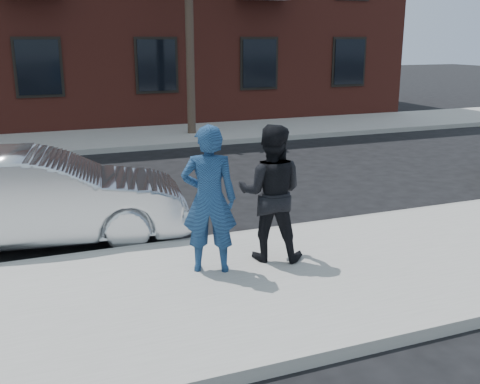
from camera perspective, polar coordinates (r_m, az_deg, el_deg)
name	(u,v)px	position (r m, az deg, el deg)	size (l,w,h in m)	color
ground	(99,310)	(6.96, -14.17, -11.56)	(100.00, 100.00, 0.00)	black
near_sidewalk	(101,314)	(6.70, -13.90, -11.92)	(50.00, 3.50, 0.15)	gray
near_curb	(83,258)	(8.34, -15.69, -6.47)	(50.00, 0.10, 0.15)	#999691
far_sidewalk	(44,143)	(17.72, -19.26, 4.69)	(50.00, 3.50, 0.15)	gray
far_curb	(48,155)	(15.95, -18.91, 3.62)	(50.00, 0.10, 0.15)	#999691
silver_sedan	(40,198)	(9.10, -19.69, -0.62)	(1.55, 4.44, 1.46)	#B7BABF
man_hoodie	(209,199)	(7.15, -3.16, -0.74)	(0.82, 0.68, 1.93)	navy
man_peacoat	(271,193)	(7.57, 3.15, -0.10)	(1.13, 1.05, 1.86)	black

